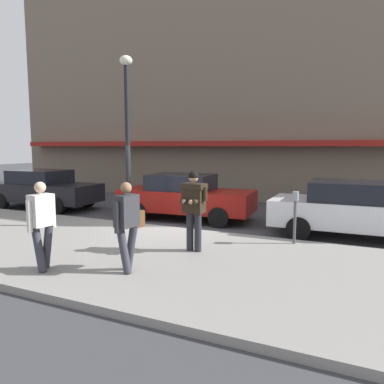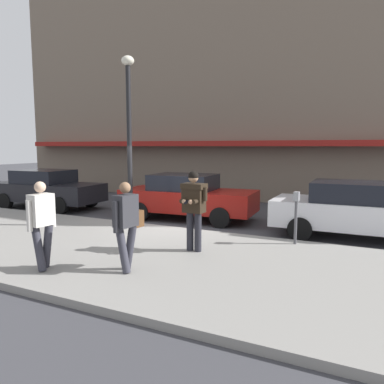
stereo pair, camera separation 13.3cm
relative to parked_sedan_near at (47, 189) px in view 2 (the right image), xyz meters
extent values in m
plane|color=#3D3D42|center=(6.41, -1.16, -0.79)|extent=(80.00, 80.00, 0.00)
cube|color=gray|center=(7.41, -4.01, -0.72)|extent=(32.00, 5.30, 0.14)
cube|color=silver|center=(7.41, -1.11, -0.79)|extent=(28.00, 0.12, 0.01)
cube|color=#756656|center=(7.41, 7.34, 5.85)|extent=(28.00, 4.00, 13.27)
cube|color=maroon|center=(7.41, 4.99, 1.81)|extent=(26.60, 0.70, 0.24)
cube|color=black|center=(0.04, 0.00, -0.12)|extent=(4.60, 2.08, 0.70)
cube|color=black|center=(-0.14, -0.01, 0.49)|extent=(2.16, 1.76, 0.52)
cylinder|color=black|center=(1.38, 0.94, -0.47)|extent=(0.65, 0.26, 0.64)
cylinder|color=black|center=(1.48, -0.77, -0.47)|extent=(0.65, 0.26, 0.64)
cylinder|color=black|center=(-1.40, 0.78, -0.47)|extent=(0.65, 0.26, 0.64)
cylinder|color=black|center=(-1.30, -0.93, -0.47)|extent=(0.65, 0.26, 0.64)
cube|color=maroon|center=(6.16, 0.42, -0.12)|extent=(4.63, 2.17, 0.70)
cube|color=black|center=(5.98, 0.41, 0.49)|extent=(2.19, 1.80, 0.52)
cylinder|color=black|center=(7.48, 1.39, -0.47)|extent=(0.66, 0.27, 0.64)
cylinder|color=black|center=(7.62, -0.32, -0.47)|extent=(0.66, 0.27, 0.64)
cylinder|color=black|center=(4.70, 1.17, -0.47)|extent=(0.66, 0.27, 0.64)
cylinder|color=black|center=(4.84, -0.54, -0.47)|extent=(0.66, 0.27, 0.64)
cube|color=silver|center=(11.48, 0.02, -0.12)|extent=(4.54, 1.92, 0.70)
cube|color=black|center=(11.30, 0.02, 0.49)|extent=(2.11, 1.68, 0.52)
cylinder|color=black|center=(10.06, 0.85, -0.47)|extent=(0.64, 0.23, 0.64)
cylinder|color=black|center=(10.10, -0.86, -0.47)|extent=(0.64, 0.23, 0.64)
cylinder|color=#23232B|center=(8.33, -3.39, -0.21)|extent=(0.16, 0.16, 0.88)
cylinder|color=#23232B|center=(8.13, -3.38, -0.21)|extent=(0.16, 0.16, 0.88)
cube|color=black|center=(8.23, -3.38, 0.55)|extent=(0.47, 0.32, 0.64)
cube|color=black|center=(8.23, -3.38, 0.82)|extent=(0.54, 0.36, 0.12)
cylinder|color=black|center=(8.50, -3.40, 0.66)|extent=(0.11, 0.11, 0.30)
cylinder|color=black|center=(8.37, -3.55, 0.51)|extent=(0.11, 0.30, 0.10)
sphere|color=tan|center=(8.29, -3.69, 0.51)|extent=(0.10, 0.10, 0.10)
cylinder|color=black|center=(7.96, -3.37, 0.66)|extent=(0.11, 0.11, 0.30)
cylinder|color=black|center=(8.07, -3.54, 0.51)|extent=(0.11, 0.30, 0.10)
sphere|color=tan|center=(8.13, -3.68, 0.51)|extent=(0.10, 0.10, 0.10)
cube|color=black|center=(8.21, -3.72, 0.51)|extent=(0.08, 0.14, 0.07)
sphere|color=tan|center=(8.22, -3.41, 1.01)|extent=(0.22, 0.22, 0.22)
sphere|color=black|center=(8.22, -3.41, 1.04)|extent=(0.23, 0.23, 0.23)
cylinder|color=#33333D|center=(6.19, -5.90, -0.22)|extent=(0.34, 0.19, 0.87)
cylinder|color=#33333D|center=(6.22, -5.73, -0.22)|extent=(0.34, 0.19, 0.87)
cube|color=silver|center=(6.20, -5.81, 0.51)|extent=(0.34, 0.45, 0.60)
cylinder|color=silver|center=(6.17, -6.06, 0.43)|extent=(0.10, 0.10, 0.58)
cylinder|color=silver|center=(6.24, -5.57, 0.43)|extent=(0.10, 0.10, 0.58)
sphere|color=beige|center=(6.20, -5.81, 0.94)|extent=(0.21, 0.21, 0.21)
cylinder|color=#33333D|center=(7.68, -5.28, -0.22)|extent=(0.34, 0.20, 0.87)
cylinder|color=#33333D|center=(7.71, -5.10, -0.22)|extent=(0.34, 0.20, 0.87)
cube|color=#2D2D33|center=(7.69, -5.19, 0.51)|extent=(0.34, 0.46, 0.60)
cylinder|color=#2D2D33|center=(7.66, -5.44, 0.43)|extent=(0.10, 0.10, 0.58)
cylinder|color=#2D2D33|center=(7.73, -4.94, 0.43)|extent=(0.10, 0.10, 0.58)
sphere|color=#8C6647|center=(7.69, -5.19, 0.94)|extent=(0.21, 0.21, 0.21)
cube|color=brown|center=(7.76, -4.90, 0.31)|extent=(0.15, 0.26, 0.32)
cylinder|color=black|center=(5.37, -1.81, 1.65)|extent=(0.14, 0.14, 4.60)
ellipsoid|color=silver|center=(5.37, -1.81, 4.09)|extent=(0.36, 0.36, 0.28)
cylinder|color=#4C4C51|center=(10.16, -1.76, -0.13)|extent=(0.07, 0.07, 1.05)
cube|color=gray|center=(10.16, -1.76, 0.51)|extent=(0.12, 0.18, 0.22)
camera|label=1|loc=(11.72, -10.83, 1.70)|focal=35.00mm
camera|label=2|loc=(11.84, -10.77, 1.70)|focal=35.00mm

